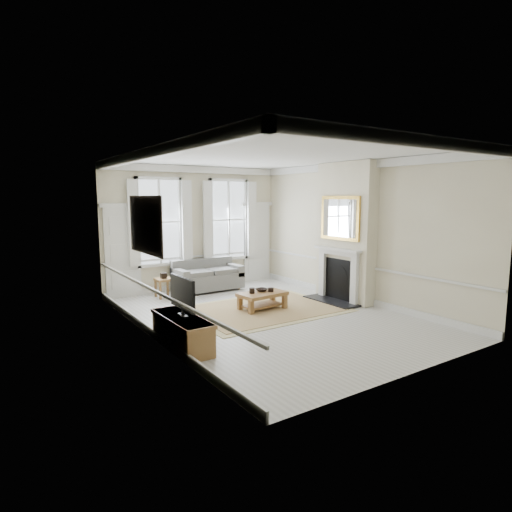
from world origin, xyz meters
TOP-DOWN VIEW (x-y plane):
  - floor at (0.00, 0.00)m, footprint 7.20×7.20m
  - ceiling at (0.00, 0.00)m, footprint 7.20×7.20m
  - back_wall at (0.00, 3.60)m, footprint 5.20×0.00m
  - left_wall at (-2.60, 0.00)m, footprint 0.00×7.20m
  - right_wall at (2.60, 0.00)m, footprint 0.00×7.20m
  - window_left at (-1.05, 3.55)m, footprint 1.26×0.20m
  - window_right at (1.05, 3.55)m, footprint 1.26×0.20m
  - door_left at (-2.05, 3.56)m, footprint 0.90×0.08m
  - door_right at (2.05, 3.56)m, footprint 0.90×0.08m
  - painting at (-2.56, 0.30)m, footprint 0.05×1.66m
  - chimney_breast at (2.43, 0.20)m, footprint 0.35×1.70m
  - hearth at (2.00, 0.20)m, footprint 0.55×1.50m
  - fireplace at (2.20, 0.20)m, footprint 0.21×1.45m
  - mirror at (2.21, 0.20)m, footprint 0.06×1.26m
  - sofa at (0.09, 3.11)m, footprint 1.84×0.90m
  - side_table at (-1.21, 2.96)m, footprint 0.41×0.41m
  - rug at (0.20, 0.56)m, footprint 3.50×2.60m
  - coffee_table at (0.20, 0.56)m, footprint 1.13×0.72m
  - ceramic_pot_a at (-0.05, 0.61)m, footprint 0.12×0.12m
  - ceramic_pot_b at (0.40, 0.51)m, footprint 0.13×0.13m
  - bowl at (0.25, 0.66)m, footprint 0.31×0.31m
  - tv_stand at (-2.34, -0.73)m, footprint 0.49×1.52m
  - tv at (-2.32, -0.73)m, footprint 0.08×0.90m

SIDE VIEW (x-z plane):
  - floor at x=0.00m, z-range 0.00..0.00m
  - rug at x=0.20m, z-range 0.00..0.02m
  - hearth at x=2.00m, z-range 0.00..0.05m
  - tv_stand at x=-2.34m, z-range 0.00..0.54m
  - coffee_table at x=0.20m, z-range 0.12..0.53m
  - sofa at x=0.09m, z-range -0.07..0.79m
  - side_table at x=-1.21m, z-range 0.14..0.64m
  - bowl at x=0.25m, z-range 0.40..0.47m
  - ceramic_pot_b at x=0.40m, z-range 0.40..0.50m
  - ceramic_pot_a at x=-0.05m, z-range 0.40..0.53m
  - fireplace at x=2.20m, z-range 0.07..1.40m
  - tv at x=-2.32m, z-range 0.60..1.28m
  - door_left at x=-2.05m, z-range 0.00..2.30m
  - door_right at x=2.05m, z-range 0.00..2.30m
  - back_wall at x=0.00m, z-range -0.90..4.30m
  - left_wall at x=-2.60m, z-range -1.90..5.30m
  - right_wall at x=2.60m, z-range -1.90..5.30m
  - chimney_breast at x=2.43m, z-range 0.01..3.39m
  - window_left at x=-1.05m, z-range 0.80..3.00m
  - window_right at x=1.05m, z-range 0.80..3.00m
  - painting at x=-2.56m, z-range 1.52..2.58m
  - mirror at x=2.21m, z-range 1.52..2.58m
  - ceiling at x=0.00m, z-range 3.40..3.40m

